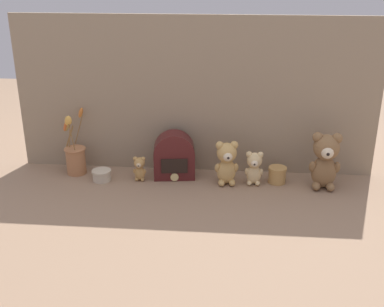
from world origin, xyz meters
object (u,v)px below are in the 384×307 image
object	(u,v)px
teddy_bear_medium	(227,162)
teddy_bear_tiny	(140,168)
teddy_bear_large	(325,160)
decorative_tin_short	(277,175)
decorative_tin_tall	(102,175)
flower_vase	(75,156)
vintage_radio	(174,157)
teddy_bear_small	(254,167)

from	to	relation	value
teddy_bear_medium	teddy_bear_tiny	world-z (taller)	teddy_bear_medium
teddy_bear_large	teddy_bear_tiny	size ratio (longest dim) A/B	2.22
teddy_bear_large	decorative_tin_short	size ratio (longest dim) A/B	3.11
decorative_tin_short	teddy_bear_large	bearing A→B (deg)	-9.58
teddy_bear_medium	teddy_bear_tiny	bearing A→B (deg)	179.74
teddy_bear_large	decorative_tin_tall	distance (m)	1.04
teddy_bear_tiny	teddy_bear_large	bearing A→B (deg)	-0.36
teddy_bear_tiny	decorative_tin_short	world-z (taller)	teddy_bear_tiny
teddy_bear_medium	flower_vase	world-z (taller)	flower_vase
teddy_bear_medium	decorative_tin_tall	distance (m)	0.59
teddy_bear_large	vintage_radio	bearing A→B (deg)	175.27
flower_vase	vintage_radio	size ratio (longest dim) A/B	1.41
teddy_bear_medium	flower_vase	distance (m)	0.74
vintage_radio	decorative_tin_short	size ratio (longest dim) A/B	2.64
teddy_bear_medium	vintage_radio	world-z (taller)	vintage_radio
vintage_radio	decorative_tin_tall	distance (m)	0.35
decorative_tin_tall	decorative_tin_short	distance (m)	0.83
teddy_bear_medium	teddy_bear_small	distance (m)	0.13
decorative_tin_tall	decorative_tin_short	size ratio (longest dim) A/B	1.07
decorative_tin_short	teddy_bear_small	bearing A→B (deg)	-167.58
decorative_tin_tall	teddy_bear_small	bearing A→B (deg)	1.93
decorative_tin_tall	teddy_bear_tiny	bearing A→B (deg)	6.10
teddy_bear_medium	decorative_tin_short	distance (m)	0.25
vintage_radio	flower_vase	bearing A→B (deg)	179.72
teddy_bear_small	vintage_radio	size ratio (longest dim) A/B	0.71
teddy_bear_small	vintage_radio	xyz separation A→B (m)	(-0.38, 0.05, 0.02)
teddy_bear_large	teddy_bear_medium	xyz separation A→B (m)	(-0.44, 0.00, -0.03)
teddy_bear_medium	flower_vase	bearing A→B (deg)	175.62
flower_vase	decorative_tin_tall	xyz separation A→B (m)	(0.15, -0.07, -0.06)
teddy_bear_tiny	vintage_radio	distance (m)	0.17
teddy_bear_medium	teddy_bear_tiny	size ratio (longest dim) A/B	1.76
teddy_bear_large	teddy_bear_tiny	distance (m)	0.85
teddy_bear_medium	vintage_radio	distance (m)	0.26
teddy_bear_medium	decorative_tin_tall	size ratio (longest dim) A/B	2.30
flower_vase	decorative_tin_tall	bearing A→B (deg)	-26.81
teddy_bear_medium	teddy_bear_small	size ratio (longest dim) A/B	1.30
teddy_bear_small	decorative_tin_short	bearing A→B (deg)	12.42
teddy_bear_small	teddy_bear_tiny	bearing A→B (deg)	-179.47
teddy_bear_tiny	teddy_bear_small	bearing A→B (deg)	0.53
teddy_bear_medium	teddy_bear_tiny	distance (m)	0.41
teddy_bear_small	decorative_tin_short	xyz separation A→B (m)	(0.11, 0.02, -0.04)
teddy_bear_small	teddy_bear_tiny	world-z (taller)	teddy_bear_small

